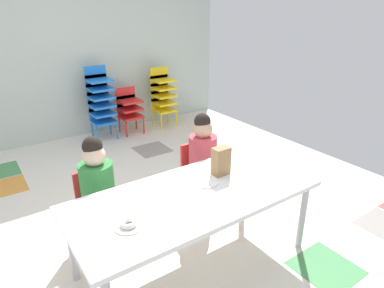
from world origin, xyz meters
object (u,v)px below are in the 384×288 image
seated_child_near_camera (97,182)px  paper_plate_center_table (206,182)px  craft_table (195,199)px  paper_plate_near_edge (129,226)px  kid_chair_yellow_stack (163,94)px  paper_bag_brown (221,161)px  seated_child_middle_seat (202,152)px  donut_powdered_on_plate (129,223)px  kid_chair_blue_stack (100,100)px  kid_chair_red_stack (129,107)px

seated_child_near_camera → paper_plate_center_table: seated_child_near_camera is taller
craft_table → paper_plate_near_edge: size_ratio=9.72×
seated_child_near_camera → kid_chair_yellow_stack: 2.93m
craft_table → paper_bag_brown: size_ratio=7.95×
seated_child_near_camera → paper_bag_brown: 0.97m
seated_child_middle_seat → donut_powdered_on_plate: seated_child_middle_seat is taller
paper_bag_brown → donut_powdered_on_plate: size_ratio=2.09×
paper_plate_center_table → kid_chair_blue_stack: bearing=85.2°
craft_table → paper_plate_center_table: 0.18m
paper_plate_near_edge → seated_child_near_camera: bearing=85.2°
seated_child_middle_seat → craft_table: bearing=-130.0°
craft_table → paper_plate_center_table: (0.15, 0.07, 0.05)m
paper_plate_center_table → craft_table: bearing=-155.4°
paper_plate_center_table → kid_chair_red_stack: bearing=76.7°
craft_table → kid_chair_red_stack: bearing=74.2°
seated_child_near_camera → donut_powdered_on_plate: seated_child_near_camera is taller
seated_child_middle_seat → paper_plate_center_table: bearing=-123.7°
craft_table → paper_plate_near_edge: paper_plate_near_edge is taller
paper_bag_brown → seated_child_near_camera: bearing=148.1°
paper_plate_near_edge → paper_plate_center_table: size_ratio=1.00×
donut_powdered_on_plate → kid_chair_yellow_stack: bearing=56.7°
donut_powdered_on_plate → paper_bag_brown: bearing=13.6°
kid_chair_blue_stack → paper_plate_center_table: kid_chair_blue_stack is taller
paper_bag_brown → paper_plate_near_edge: size_ratio=1.22×
kid_chair_red_stack → paper_bag_brown: bearing=-100.0°
paper_plate_center_table → paper_plate_near_edge: bearing=-167.1°
kid_chair_red_stack → kid_chair_yellow_stack: 0.60m
seated_child_middle_seat → paper_plate_center_table: 0.67m
seated_child_middle_seat → kid_chair_red_stack: size_ratio=1.35×
kid_chair_red_stack → donut_powdered_on_plate: kid_chair_red_stack is taller
donut_powdered_on_plate → seated_child_near_camera: bearing=85.2°
craft_table → kid_chair_red_stack: 2.99m
kid_chair_blue_stack → paper_bag_brown: bearing=-91.2°
paper_plate_near_edge → kid_chair_yellow_stack: bearing=56.7°
kid_chair_red_stack → kid_chair_yellow_stack: bearing=0.1°
kid_chair_yellow_stack → kid_chair_blue_stack: bearing=180.0°
kid_chair_blue_stack → kid_chair_yellow_stack: kid_chair_blue_stack is taller
kid_chair_blue_stack → paper_plate_near_edge: 3.10m
craft_table → kid_chair_blue_stack: (0.39, 2.87, 0.03)m
seated_child_middle_seat → kid_chair_blue_stack: size_ratio=0.88×
craft_table → seated_child_near_camera: bearing=127.6°
paper_bag_brown → paper_plate_center_table: 0.21m
seated_child_middle_seat → paper_bag_brown: 0.56m
kid_chair_blue_stack → donut_powdered_on_plate: kid_chair_blue_stack is taller
kid_chair_blue_stack → kid_chair_yellow_stack: size_ratio=1.13×
seated_child_near_camera → paper_plate_near_edge: size_ratio=5.10×
paper_plate_near_edge → paper_bag_brown: bearing=13.6°
kid_chair_yellow_stack → paper_plate_near_edge: bearing=-123.3°
craft_table → seated_child_near_camera: 0.79m
seated_child_near_camera → donut_powdered_on_plate: bearing=-94.8°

